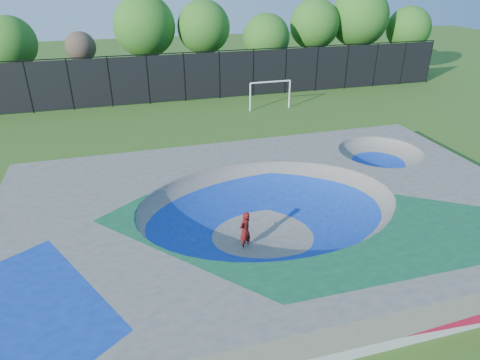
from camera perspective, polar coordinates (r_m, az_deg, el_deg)
name	(u,v)px	position (r m, az deg, el deg)	size (l,w,h in m)	color
ground	(268,232)	(18.51, 3.76, -6.89)	(120.00, 120.00, 0.00)	#315918
skate_deck	(269,217)	(18.11, 3.83, -4.90)	(22.00, 14.00, 1.50)	gray
skater	(245,230)	(17.05, 0.66, -6.73)	(0.60, 0.39, 1.64)	red
skateboard	(245,247)	(17.50, 0.64, -8.91)	(0.78, 0.22, 0.05)	black
soccer_goal	(270,90)	(34.42, 4.06, 11.91)	(3.41, 0.12, 2.25)	white
fence	(184,76)	(36.80, -7.42, 13.56)	(48.09, 0.09, 4.04)	black
treeline	(205,30)	(41.87, -4.67, 19.36)	(52.64, 6.94, 8.63)	#4F3A27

